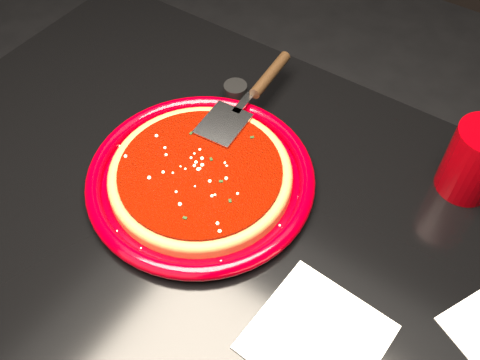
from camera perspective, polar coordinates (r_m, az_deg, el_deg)
name	(u,v)px	position (r m, az deg, el deg)	size (l,w,h in m)	color
table	(224,304)	(1.21, -1.69, -13.08)	(1.20, 0.80, 0.75)	black
plate	(201,178)	(0.91, -4.21, 0.23)	(0.39, 0.39, 0.03)	#770008
pizza_crust	(201,176)	(0.90, -4.23, 0.40)	(0.31, 0.31, 0.02)	brown
pizza_crust_rim	(200,173)	(0.90, -4.25, 0.71)	(0.31, 0.31, 0.02)	brown
pizza_sauce	(200,171)	(0.89, -4.27, 0.93)	(0.27, 0.27, 0.01)	#690900
parmesan_dusting	(200,168)	(0.89, -4.30, 1.25)	(0.27, 0.27, 0.01)	#F1E6BC
basil_flecks	(200,169)	(0.89, -4.30, 1.20)	(0.24, 0.24, 0.00)	black
pizza_server	(249,96)	(0.99, 1.02, 8.91)	(0.09, 0.31, 0.02)	#B8BBBF
cup	(475,161)	(0.94, 23.78, 1.90)	(0.09, 0.09, 0.13)	#850005
napkin_a	(317,337)	(0.78, 8.20, -16.23)	(0.17, 0.17, 0.00)	silver
ramekin	(235,92)	(1.04, -0.49, 9.36)	(0.05, 0.05, 0.03)	black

